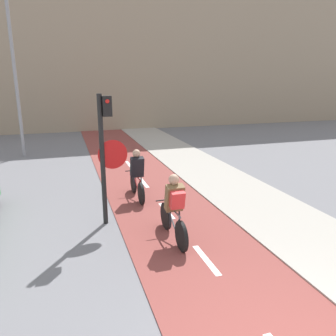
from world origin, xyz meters
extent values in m
cube|color=white|center=(0.00, 3.00, 0.02)|extent=(0.12, 1.10, 0.00)
cube|color=white|center=(0.00, 5.50, 0.02)|extent=(0.12, 1.10, 0.00)
cube|color=white|center=(0.00, 8.00, 0.02)|extent=(0.12, 1.10, 0.00)
cube|color=white|center=(0.00, 10.50, 0.02)|extent=(0.12, 1.10, 0.00)
cube|color=gray|center=(0.00, 22.50, 4.94)|extent=(60.00, 5.00, 9.88)
cylinder|color=black|center=(-1.58, 5.27, 1.50)|extent=(0.11, 0.11, 3.01)
cube|color=black|center=(-1.43, 5.27, 2.74)|extent=(0.20, 0.20, 0.44)
sphere|color=red|center=(-1.43, 5.16, 2.85)|extent=(0.09, 0.09, 0.09)
cone|color=red|center=(-1.35, 5.26, 1.66)|extent=(0.67, 0.01, 0.67)
cone|color=silver|center=(-1.35, 5.27, 1.66)|extent=(0.60, 0.02, 0.60)
cylinder|color=gray|center=(-4.13, 13.50, 3.27)|extent=(0.14, 0.14, 6.54)
cylinder|color=black|center=(-0.31, 3.51, 0.31)|extent=(0.07, 0.62, 0.62)
cylinder|color=black|center=(-0.31, 4.55, 0.31)|extent=(0.07, 0.62, 0.62)
cylinder|color=slate|center=(-0.31, 4.23, 0.47)|extent=(0.04, 0.66, 0.39)
cylinder|color=slate|center=(-0.31, 3.75, 0.49)|extent=(0.04, 0.34, 0.41)
cylinder|color=slate|center=(-0.31, 4.07, 0.66)|extent=(0.04, 0.96, 0.07)
cylinder|color=slate|center=(-0.31, 3.71, 0.30)|extent=(0.04, 0.40, 0.05)
cylinder|color=black|center=(-0.31, 4.55, 0.70)|extent=(0.46, 0.03, 0.03)
cube|color=brown|center=(-0.31, 3.95, 0.96)|extent=(0.36, 0.31, 0.59)
sphere|color=tan|center=(-0.31, 3.99, 1.34)|extent=(0.22, 0.22, 0.22)
cylinder|color=#232328|center=(-0.41, 3.92, 0.54)|extent=(0.04, 0.07, 0.39)
cylinder|color=#232328|center=(-0.21, 3.92, 0.54)|extent=(0.04, 0.07, 0.39)
cube|color=red|center=(-0.31, 3.77, 0.98)|extent=(0.28, 0.23, 0.39)
cylinder|color=black|center=(-0.50, 6.20, 0.30)|extent=(0.07, 0.60, 0.60)
cylinder|color=black|center=(-0.50, 7.22, 0.30)|extent=(0.07, 0.60, 0.60)
cylinder|color=maroon|center=(-0.50, 6.90, 0.46)|extent=(0.04, 0.65, 0.38)
cylinder|color=maroon|center=(-0.50, 6.43, 0.48)|extent=(0.04, 0.34, 0.40)
cylinder|color=maroon|center=(-0.50, 6.75, 0.65)|extent=(0.04, 0.94, 0.07)
cylinder|color=maroon|center=(-0.50, 6.39, 0.29)|extent=(0.04, 0.39, 0.05)
cylinder|color=black|center=(-0.50, 7.22, 0.69)|extent=(0.46, 0.03, 0.03)
cube|color=black|center=(-0.50, 6.64, 0.95)|extent=(0.36, 0.31, 0.59)
sphere|color=tan|center=(-0.50, 6.68, 1.32)|extent=(0.22, 0.22, 0.22)
cylinder|color=#232328|center=(-0.60, 6.60, 0.53)|extent=(0.04, 0.07, 0.38)
cylinder|color=#232328|center=(-0.40, 6.60, 0.53)|extent=(0.04, 0.07, 0.38)
camera|label=1|loc=(-2.35, -2.01, 3.30)|focal=35.00mm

